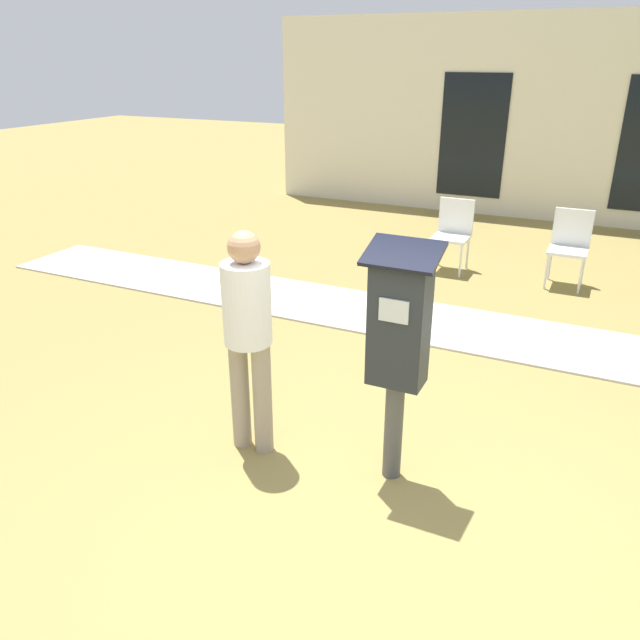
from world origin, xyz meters
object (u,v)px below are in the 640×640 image
at_px(outdoor_chair_left, 453,229).
at_px(outdoor_chair_middle, 570,242).
at_px(parking_meter, 399,335).
at_px(person_standing, 248,327).

height_order(outdoor_chair_left, outdoor_chair_middle, same).
relative_size(parking_meter, person_standing, 1.01).
relative_size(person_standing, outdoor_chair_middle, 1.76).
relative_size(person_standing, outdoor_chair_left, 1.76).
height_order(person_standing, outdoor_chair_left, person_standing).
bearing_deg(outdoor_chair_middle, person_standing, -103.58).
relative_size(outdoor_chair_left, outdoor_chair_middle, 1.00).
bearing_deg(person_standing, parking_meter, -3.26).
distance_m(person_standing, outdoor_chair_left, 4.56).
xyz_separation_m(person_standing, outdoor_chair_middle, (1.64, 4.56, -0.40)).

